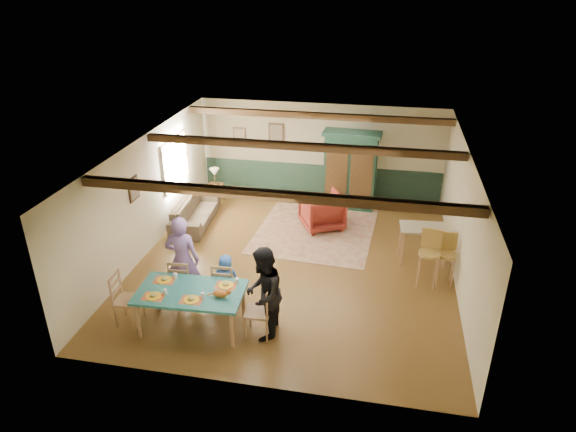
% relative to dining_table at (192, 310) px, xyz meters
% --- Properties ---
extents(floor, '(8.00, 8.00, 0.00)m').
position_rel_dining_table_xyz_m(floor, '(1.43, 2.77, -0.40)').
color(floor, '#503516').
rests_on(floor, ground).
extents(wall_back, '(7.00, 0.02, 2.70)m').
position_rel_dining_table_xyz_m(wall_back, '(1.43, 6.77, 0.95)').
color(wall_back, beige).
rests_on(wall_back, floor).
extents(wall_left, '(0.02, 8.00, 2.70)m').
position_rel_dining_table_xyz_m(wall_left, '(-2.07, 2.77, 0.95)').
color(wall_left, beige).
rests_on(wall_left, floor).
extents(wall_right, '(0.02, 8.00, 2.70)m').
position_rel_dining_table_xyz_m(wall_right, '(4.93, 2.77, 0.95)').
color(wall_right, beige).
rests_on(wall_right, floor).
extents(ceiling, '(7.00, 8.00, 0.02)m').
position_rel_dining_table_xyz_m(ceiling, '(1.43, 2.77, 2.30)').
color(ceiling, silver).
rests_on(ceiling, wall_back).
extents(wainscot_back, '(6.95, 0.03, 0.90)m').
position_rel_dining_table_xyz_m(wainscot_back, '(1.43, 6.75, 0.05)').
color(wainscot_back, '#1A3024').
rests_on(wainscot_back, floor).
extents(ceiling_beam_front, '(6.95, 0.16, 0.16)m').
position_rel_dining_table_xyz_m(ceiling_beam_front, '(1.43, 0.47, 2.21)').
color(ceiling_beam_front, '#301F0D').
rests_on(ceiling_beam_front, ceiling).
extents(ceiling_beam_mid, '(6.95, 0.16, 0.16)m').
position_rel_dining_table_xyz_m(ceiling_beam_mid, '(1.43, 3.17, 2.21)').
color(ceiling_beam_mid, '#301F0D').
rests_on(ceiling_beam_mid, ceiling).
extents(ceiling_beam_back, '(6.95, 0.16, 0.16)m').
position_rel_dining_table_xyz_m(ceiling_beam_back, '(1.43, 5.77, 2.21)').
color(ceiling_beam_back, '#301F0D').
rests_on(ceiling_beam_back, ceiling).
extents(window_left, '(0.06, 1.60, 1.30)m').
position_rel_dining_table_xyz_m(window_left, '(-2.04, 4.47, 1.15)').
color(window_left, white).
rests_on(window_left, wall_left).
extents(picture_left_wall, '(0.04, 0.42, 0.52)m').
position_rel_dining_table_xyz_m(picture_left_wall, '(-2.04, 2.17, 1.35)').
color(picture_left_wall, gray).
rests_on(picture_left_wall, wall_left).
extents(picture_back_a, '(0.45, 0.04, 0.55)m').
position_rel_dining_table_xyz_m(picture_back_a, '(0.13, 6.74, 1.40)').
color(picture_back_a, gray).
rests_on(picture_back_a, wall_back).
extents(picture_back_b, '(0.38, 0.04, 0.48)m').
position_rel_dining_table_xyz_m(picture_back_b, '(-0.97, 6.74, 1.25)').
color(picture_back_b, gray).
rests_on(picture_back_b, wall_back).
extents(dining_table, '(1.98, 1.16, 0.80)m').
position_rel_dining_table_xyz_m(dining_table, '(0.00, 0.00, 0.00)').
color(dining_table, '#1E615F').
rests_on(dining_table, floor).
extents(dining_chair_far_left, '(0.47, 0.49, 1.02)m').
position_rel_dining_table_xyz_m(dining_chair_far_left, '(-0.46, 0.75, 0.11)').
color(dining_chair_far_left, '#9D734E').
rests_on(dining_chair_far_left, floor).
extents(dining_chair_far_right, '(0.47, 0.49, 1.02)m').
position_rel_dining_table_xyz_m(dining_chair_far_right, '(0.39, 0.79, 0.11)').
color(dining_chair_far_right, '#9D734E').
rests_on(dining_chair_far_right, floor).
extents(dining_chair_end_left, '(0.49, 0.47, 1.02)m').
position_rel_dining_table_xyz_m(dining_chair_end_left, '(-1.23, -0.06, 0.11)').
color(dining_chair_end_left, '#9D734E').
rests_on(dining_chair_end_left, floor).
extents(dining_chair_end_right, '(0.49, 0.47, 1.02)m').
position_rel_dining_table_xyz_m(dining_chair_end_right, '(1.23, 0.06, 0.11)').
color(dining_chair_end_right, '#9D734E').
rests_on(dining_chair_end_right, floor).
extents(person_man, '(0.69, 0.47, 1.85)m').
position_rel_dining_table_xyz_m(person_man, '(-0.47, 0.84, 0.52)').
color(person_man, '#8260A5').
rests_on(person_man, floor).
extents(person_woman, '(0.71, 0.89, 1.77)m').
position_rel_dining_table_xyz_m(person_woman, '(1.34, 0.06, 0.48)').
color(person_woman, black).
rests_on(person_woman, floor).
extents(person_child, '(0.54, 0.37, 1.08)m').
position_rel_dining_table_xyz_m(person_child, '(0.39, 0.88, 0.14)').
color(person_child, '#2955A4').
rests_on(person_child, floor).
extents(cat, '(0.39, 0.17, 0.19)m').
position_rel_dining_table_xyz_m(cat, '(0.59, -0.08, 0.50)').
color(cat, orange).
rests_on(cat, dining_table).
extents(place_setting_near_left, '(0.44, 0.34, 0.11)m').
position_rel_dining_table_xyz_m(place_setting_near_left, '(-0.58, -0.29, 0.46)').
color(place_setting_near_left, gold).
rests_on(place_setting_near_left, dining_table).
extents(place_setting_near_center, '(0.44, 0.34, 0.11)m').
position_rel_dining_table_xyz_m(place_setting_near_center, '(0.12, -0.26, 0.46)').
color(place_setting_near_center, gold).
rests_on(place_setting_near_center, dining_table).
extents(place_setting_far_left, '(0.44, 0.34, 0.11)m').
position_rel_dining_table_xyz_m(place_setting_far_left, '(-0.60, 0.24, 0.46)').
color(place_setting_far_left, gold).
rests_on(place_setting_far_left, dining_table).
extents(place_setting_far_right, '(0.44, 0.34, 0.11)m').
position_rel_dining_table_xyz_m(place_setting_far_right, '(0.58, 0.29, 0.46)').
color(place_setting_far_right, gold).
rests_on(place_setting_far_right, dining_table).
extents(area_rug, '(3.10, 3.60, 0.01)m').
position_rel_dining_table_xyz_m(area_rug, '(1.68, 4.41, -0.40)').
color(area_rug, tan).
rests_on(area_rug, floor).
extents(armoire, '(1.58, 0.72, 2.17)m').
position_rel_dining_table_xyz_m(armoire, '(2.37, 5.98, 0.68)').
color(armoire, '#132F23').
rests_on(armoire, floor).
extents(armchair, '(1.34, 1.35, 0.92)m').
position_rel_dining_table_xyz_m(armchair, '(1.79, 4.58, 0.06)').
color(armchair, '#551311').
rests_on(armchair, floor).
extents(sofa, '(0.98, 2.18, 0.62)m').
position_rel_dining_table_xyz_m(sofa, '(-1.50, 4.18, -0.09)').
color(sofa, '#43392A').
rests_on(sofa, floor).
extents(end_table, '(0.44, 0.44, 0.53)m').
position_rel_dining_table_xyz_m(end_table, '(-1.41, 5.61, -0.14)').
color(end_table, '#301F0D').
rests_on(end_table, floor).
extents(table_lamp, '(0.27, 0.27, 0.48)m').
position_rel_dining_table_xyz_m(table_lamp, '(-1.41, 5.61, 0.36)').
color(table_lamp, beige).
rests_on(table_lamp, end_table).
extents(counter_table, '(1.12, 0.71, 0.89)m').
position_rel_dining_table_xyz_m(counter_table, '(4.25, 3.27, 0.04)').
color(counter_table, '#BEB694').
rests_on(counter_table, floor).
extents(bar_stool_left, '(0.50, 0.54, 1.24)m').
position_rel_dining_table_xyz_m(bar_stool_left, '(4.31, 2.28, 0.22)').
color(bar_stool_left, '#AF8D44').
rests_on(bar_stool_left, floor).
extents(bar_stool_right, '(0.41, 0.45, 1.14)m').
position_rel_dining_table_xyz_m(bar_stool_right, '(4.68, 2.43, 0.17)').
color(bar_stool_right, '#AF8D44').
rests_on(bar_stool_right, floor).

